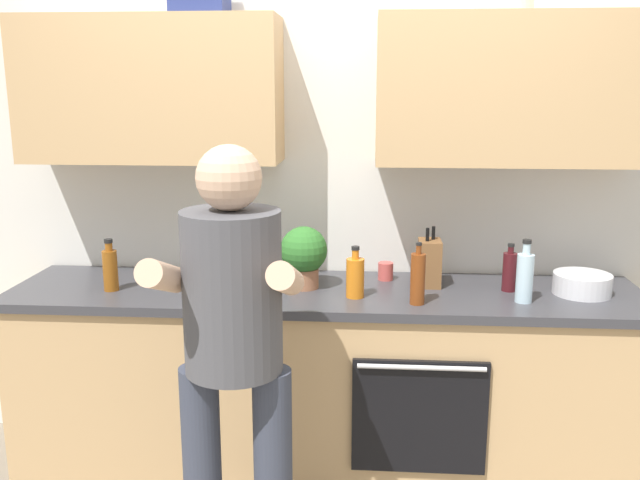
# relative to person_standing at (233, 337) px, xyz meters

# --- Properties ---
(ground_plane) EXTENTS (12.00, 12.00, 0.00)m
(ground_plane) POSITION_rel_person_standing_xyz_m (0.27, 0.75, -0.95)
(ground_plane) COLOR #756B5B
(back_wall_unit) EXTENTS (4.00, 0.38, 2.50)m
(back_wall_unit) POSITION_rel_person_standing_xyz_m (0.27, 1.02, 0.55)
(back_wall_unit) COLOR silver
(back_wall_unit) RESTS_ON ground
(counter) EXTENTS (2.84, 0.67, 0.90)m
(counter) POSITION_rel_person_standing_xyz_m (0.27, 0.74, -0.50)
(counter) COLOR tan
(counter) RESTS_ON ground
(person_standing) EXTENTS (0.49, 0.45, 1.61)m
(person_standing) POSITION_rel_person_standing_xyz_m (0.00, 0.00, 0.00)
(person_standing) COLOR #383D4C
(person_standing) RESTS_ON ground
(bottle_water) EXTENTS (0.07, 0.07, 0.27)m
(bottle_water) POSITION_rel_person_standing_xyz_m (1.12, 0.63, 0.06)
(bottle_water) COLOR silver
(bottle_water) RESTS_ON counter
(bottle_vinegar) EXTENTS (0.06, 0.06, 0.26)m
(bottle_vinegar) POSITION_rel_person_standing_xyz_m (0.67, 0.56, 0.06)
(bottle_vinegar) COLOR brown
(bottle_vinegar) RESTS_ON counter
(bottle_syrup) EXTENTS (0.07, 0.07, 0.23)m
(bottle_syrup) POSITION_rel_person_standing_xyz_m (-0.69, 0.66, 0.05)
(bottle_syrup) COLOR #8C4C14
(bottle_syrup) RESTS_ON counter
(bottle_juice) EXTENTS (0.08, 0.08, 0.23)m
(bottle_juice) POSITION_rel_person_standing_xyz_m (0.40, 0.64, 0.04)
(bottle_juice) COLOR orange
(bottle_juice) RESTS_ON counter
(bottle_wine) EXTENTS (0.06, 0.06, 0.22)m
(bottle_wine) POSITION_rel_person_standing_xyz_m (1.09, 0.79, 0.04)
(bottle_wine) COLOR #471419
(bottle_wine) RESTS_ON counter
(cup_ceramic) EXTENTS (0.07, 0.07, 0.08)m
(cup_ceramic) POSITION_rel_person_standing_xyz_m (0.54, 0.92, -0.01)
(cup_ceramic) COLOR #BF4C47
(cup_ceramic) RESTS_ON counter
(mixing_bowl) EXTENTS (0.25, 0.25, 0.09)m
(mixing_bowl) POSITION_rel_person_standing_xyz_m (1.40, 0.76, -0.00)
(mixing_bowl) COLOR silver
(mixing_bowl) RESTS_ON counter
(knife_block) EXTENTS (0.10, 0.14, 0.27)m
(knife_block) POSITION_rel_person_standing_xyz_m (0.74, 0.84, 0.06)
(knife_block) COLOR brown
(knife_block) RESTS_ON counter
(potted_herb) EXTENTS (0.21, 0.21, 0.28)m
(potted_herb) POSITION_rel_person_standing_xyz_m (0.17, 0.77, 0.11)
(potted_herb) COLOR #9E6647
(potted_herb) RESTS_ON counter
(grocery_bag_rice) EXTENTS (0.19, 0.19, 0.14)m
(grocery_bag_rice) POSITION_rel_person_standing_xyz_m (-0.19, 0.67, 0.02)
(grocery_bag_rice) COLOR beige
(grocery_bag_rice) RESTS_ON counter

